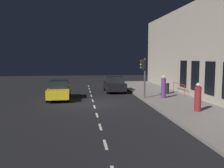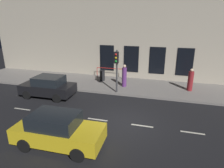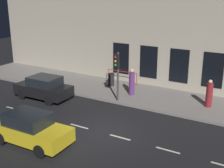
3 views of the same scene
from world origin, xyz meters
The scene contains 11 objects.
ground_plane centered at (0.00, 0.00, 0.00)m, with size 60.00×60.00×0.00m, color black.
sidewalk centered at (6.25, 0.00, 0.07)m, with size 4.50×32.00×0.15m.
building_facade centered at (8.80, 0.00, 4.07)m, with size 0.65×32.00×8.16m.
lane_centre_line centered at (0.00, -1.00, 0.00)m, with size 0.12×27.20×0.01m.
traffic_light centered at (4.17, 1.54, 2.44)m, with size 0.48×0.32×3.28m.
parked_car_0 centered at (2.43, 6.35, 0.79)m, with size 1.97×3.94×1.58m.
parked_car_1 centered at (-2.75, 2.51, 0.79)m, with size 1.89×4.10×1.58m.
pedestrian_0 centered at (5.81, 1.27, 1.02)m, with size 0.55×0.55×1.87m.
pedestrian_1 centered at (6.24, -3.96, 0.97)m, with size 0.58×0.58×1.78m.
trash_bin centered at (6.90, 3.57, 0.64)m, with size 0.48×0.48×0.97m.
red_railing centered at (7.90, 3.17, 0.90)m, with size 0.05×2.59×0.97m.
Camera 3 is at (-12.39, -7.75, 7.37)m, focal length 48.76 mm.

